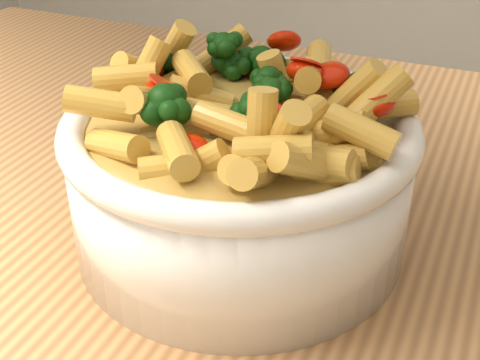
% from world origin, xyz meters
% --- Properties ---
extents(table, '(1.20, 0.80, 0.90)m').
position_xyz_m(table, '(0.00, 0.00, 0.80)').
color(table, tan).
rests_on(table, ground).
extents(serving_bowl, '(0.27, 0.27, 0.12)m').
position_xyz_m(serving_bowl, '(0.01, -0.06, 0.96)').
color(serving_bowl, white).
rests_on(serving_bowl, table).
extents(pasta_salad, '(0.21, 0.21, 0.05)m').
position_xyz_m(pasta_salad, '(0.01, -0.06, 1.03)').
color(pasta_salad, gold).
rests_on(pasta_salad, serving_bowl).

